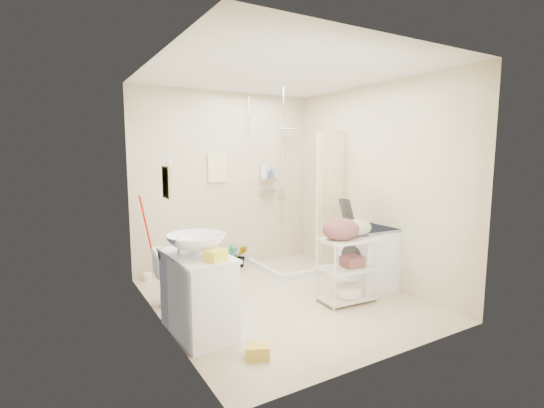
{
  "coord_description": "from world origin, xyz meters",
  "views": [
    {
      "loc": [
        -2.37,
        -3.8,
        1.72
      ],
      "look_at": [
        0.0,
        0.25,
        1.1
      ],
      "focal_mm": 26.0,
      "sensor_mm": 36.0,
      "label": 1
    }
  ],
  "objects_px": {
    "vanity": "(198,294)",
    "washing_machine": "(369,258)",
    "toilet": "(184,275)",
    "laundry_rack": "(348,264)"
  },
  "relations": [
    {
      "from": "washing_machine",
      "to": "laundry_rack",
      "type": "xyz_separation_m",
      "value": [
        -0.53,
        -0.22,
        0.06
      ]
    },
    {
      "from": "vanity",
      "to": "washing_machine",
      "type": "distance_m",
      "value": 2.3
    },
    {
      "from": "vanity",
      "to": "toilet",
      "type": "distance_m",
      "value": 0.83
    },
    {
      "from": "toilet",
      "to": "washing_machine",
      "type": "relative_size",
      "value": 0.84
    },
    {
      "from": "toilet",
      "to": "washing_machine",
      "type": "height_order",
      "value": "washing_machine"
    },
    {
      "from": "toilet",
      "to": "laundry_rack",
      "type": "xyz_separation_m",
      "value": [
        1.65,
        -0.92,
        0.12
      ]
    },
    {
      "from": "toilet",
      "to": "vanity",
      "type": "bearing_deg",
      "value": 177.14
    },
    {
      "from": "vanity",
      "to": "washing_machine",
      "type": "xyz_separation_m",
      "value": [
        2.3,
        0.11,
        0.01
      ]
    },
    {
      "from": "toilet",
      "to": "washing_machine",
      "type": "xyz_separation_m",
      "value": [
        2.18,
        -0.71,
        0.06
      ]
    },
    {
      "from": "vanity",
      "to": "laundry_rack",
      "type": "relative_size",
      "value": 0.98
    }
  ]
}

